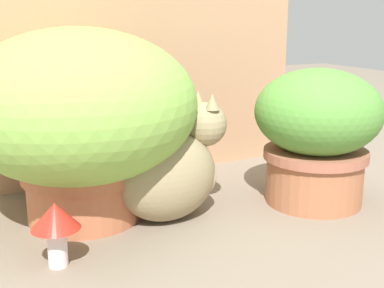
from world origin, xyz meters
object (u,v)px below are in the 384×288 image
object	(u,v)px
cat	(173,171)
leafy_planter	(317,131)
grass_planter	(80,113)
mushroom_ornament_red	(56,222)

from	to	relation	value
cat	leafy_planter	bearing A→B (deg)	-10.73
grass_planter	cat	bearing A→B (deg)	-26.38
grass_planter	leafy_planter	distance (m)	0.60
grass_planter	cat	world-z (taller)	grass_planter
leafy_planter	mushroom_ornament_red	xyz separation A→B (m)	(-0.69, -0.05, -0.10)
grass_planter	mushroom_ornament_red	bearing A→B (deg)	-117.98
leafy_planter	mushroom_ornament_red	bearing A→B (deg)	-175.80
leafy_planter	cat	size ratio (longest dim) A/B	0.93
leafy_planter	cat	xyz separation A→B (m)	(-0.38, 0.07, -0.07)
cat	grass_planter	bearing A→B (deg)	153.62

